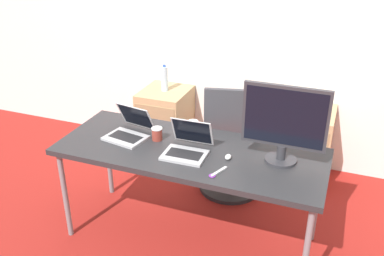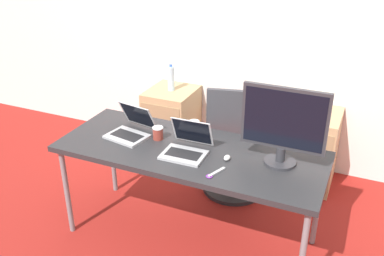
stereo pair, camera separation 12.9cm
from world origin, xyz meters
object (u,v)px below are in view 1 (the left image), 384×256
at_px(laptop_left, 187,147).
at_px(coffee_cup_white, 193,128).
at_px(monitor, 284,123).
at_px(cabinet_left, 166,122).
at_px(coffee_cup_brown, 157,134).
at_px(cabinet_right, 305,146).
at_px(water_bottle, 165,79).
at_px(office_chair, 231,154).
at_px(mouse, 228,157).
at_px(laptop_right, 129,130).

xyz_separation_m(laptop_left, coffee_cup_white, (-0.06, 0.27, 0.01)).
distance_m(monitor, coffee_cup_white, 0.73).
xyz_separation_m(cabinet_left, coffee_cup_brown, (0.44, -1.11, 0.47)).
relative_size(cabinet_left, monitor, 1.27).
height_order(cabinet_left, cabinet_right, same).
xyz_separation_m(cabinet_left, water_bottle, (0.00, 0.00, 0.47)).
height_order(office_chair, coffee_cup_brown, office_chair).
bearing_deg(monitor, water_bottle, 140.74).
xyz_separation_m(laptop_left, mouse, (0.29, 0.02, -0.03)).
relative_size(cabinet_left, laptop_right, 1.92).
bearing_deg(laptop_right, laptop_left, -9.70).
bearing_deg(cabinet_right, mouse, -108.36).
bearing_deg(mouse, coffee_cup_white, 144.83).
bearing_deg(cabinet_right, laptop_left, -119.27).
relative_size(cabinet_right, coffee_cup_white, 5.91).
bearing_deg(cabinet_left, coffee_cup_white, -55.12).
bearing_deg(coffee_cup_brown, cabinet_left, 111.74).
bearing_deg(coffee_cup_brown, cabinet_right, 49.09).
bearing_deg(water_bottle, mouse, -49.88).
xyz_separation_m(office_chair, coffee_cup_white, (-0.17, -0.48, 0.44)).
height_order(cabinet_left, laptop_left, laptop_left).
distance_m(laptop_left, coffee_cup_brown, 0.30).
bearing_deg(mouse, cabinet_left, 130.17).
relative_size(cabinet_left, cabinet_right, 1.00).
distance_m(office_chair, monitor, 1.05).
distance_m(mouse, coffee_cup_white, 0.42).
bearing_deg(laptop_right, cabinet_right, 43.81).
bearing_deg(coffee_cup_brown, mouse, -8.48).
xyz_separation_m(office_chair, coffee_cup_brown, (-0.39, -0.64, 0.43)).
distance_m(office_chair, coffee_cup_brown, 0.87).
distance_m(cabinet_left, mouse, 1.62).
relative_size(office_chair, coffee_cup_white, 8.98).
bearing_deg(coffee_cup_brown, water_bottle, 111.70).
bearing_deg(mouse, laptop_left, -175.62).
relative_size(office_chair, coffee_cup_brown, 11.15).
height_order(laptop_left, coffee_cup_brown, laptop_left).
bearing_deg(monitor, laptop_right, -178.15).
bearing_deg(cabinet_right, coffee_cup_brown, -130.91).
xyz_separation_m(water_bottle, laptop_left, (0.72, -1.22, -0.00)).
xyz_separation_m(cabinet_left, monitor, (1.34, -1.10, 0.71)).
xyz_separation_m(monitor, mouse, (-0.33, -0.10, -0.27)).
bearing_deg(monitor, laptop_left, -168.94).
xyz_separation_m(laptop_left, monitor, (0.62, 0.12, 0.23)).
distance_m(cabinet_left, water_bottle, 0.47).
bearing_deg(mouse, water_bottle, 130.12).
bearing_deg(office_chair, mouse, -76.33).
xyz_separation_m(office_chair, cabinet_left, (-0.83, 0.47, -0.04)).
bearing_deg(cabinet_left, laptop_right, -78.75).
relative_size(office_chair, cabinet_left, 1.52).
height_order(cabinet_left, laptop_right, laptop_right).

